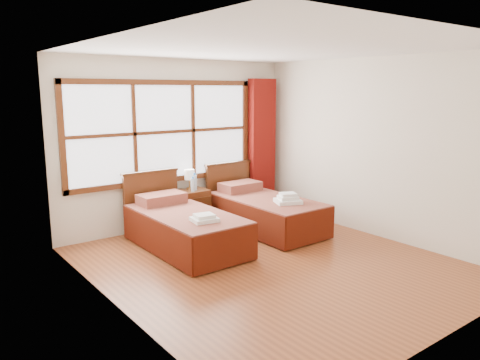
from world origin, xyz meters
TOP-DOWN VIEW (x-y plane):
  - floor at (0.00, 0.00)m, footprint 4.50×4.50m
  - ceiling at (0.00, 0.00)m, footprint 4.50×4.50m
  - wall_back at (0.00, 2.25)m, footprint 4.00×0.00m
  - wall_left at (-2.00, 0.00)m, footprint 0.00×4.50m
  - wall_right at (2.00, 0.00)m, footprint 0.00×4.50m
  - window at (-0.25, 2.21)m, footprint 3.16×0.06m
  - curtain at (1.60, 2.11)m, footprint 0.50×0.16m
  - bed_left at (-0.55, 1.20)m, footprint 0.98×2.00m
  - bed_right at (0.89, 1.20)m, footprint 0.97×1.99m
  - nightstand at (0.10, 1.99)m, footprint 0.44×0.44m
  - towels_left at (-0.58, 0.63)m, footprint 0.35×0.32m
  - towels_right at (0.93, 0.71)m, footprint 0.45×0.43m
  - lamp at (0.11, 2.10)m, footprint 0.16×0.16m
  - bottle_near at (0.04, 1.89)m, footprint 0.06×0.06m
  - bottle_far at (0.11, 1.96)m, footprint 0.07×0.07m

SIDE VIEW (x-z plane):
  - floor at x=0.00m, z-range 0.00..0.00m
  - bed_right at x=0.89m, z-range -0.18..0.76m
  - bed_left at x=-0.55m, z-range -0.18..0.76m
  - nightstand at x=0.10m, z-range 0.00..0.59m
  - towels_left at x=-0.58m, z-range 0.50..0.59m
  - towels_right at x=0.93m, z-range 0.49..0.64m
  - bottle_near at x=0.04m, z-range 0.58..0.81m
  - bottle_far at x=0.11m, z-range 0.58..0.85m
  - lamp at x=0.11m, z-range 0.65..0.97m
  - curtain at x=1.60m, z-range 0.02..2.32m
  - wall_back at x=0.00m, z-range -0.70..3.30m
  - wall_left at x=-2.00m, z-range -0.95..3.55m
  - wall_right at x=2.00m, z-range -0.95..3.55m
  - window at x=-0.25m, z-range 0.72..2.28m
  - ceiling at x=0.00m, z-range 2.60..2.60m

